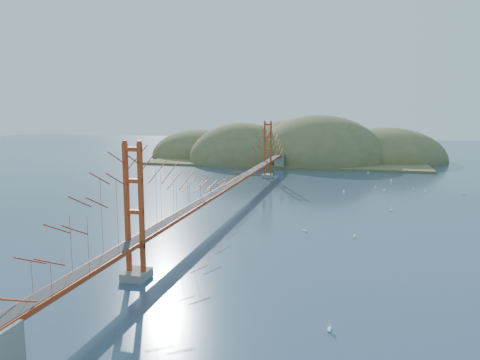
# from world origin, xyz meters

# --- Properties ---
(ground) EXTENTS (320.00, 320.00, 0.00)m
(ground) POSITION_xyz_m (0.00, 0.00, 0.00)
(ground) COLOR #2A3B55
(ground) RESTS_ON ground
(bridge) EXTENTS (2.20, 94.40, 12.00)m
(bridge) POSITION_xyz_m (0.00, 0.18, 7.01)
(bridge) COLOR gray
(bridge) RESTS_ON ground
(far_headlands) EXTENTS (84.00, 58.00, 25.00)m
(far_headlands) POSITION_xyz_m (2.21, 68.52, 0.00)
(far_headlands) COLOR olive
(far_headlands) RESTS_ON ground
(sailboat_0) EXTENTS (0.48, 0.53, 0.60)m
(sailboat_0) POSITION_xyz_m (17.90, -11.97, 0.14)
(sailboat_0) COLOR white
(sailboat_0) RESTS_ON ground
(sailboat_16) EXTENTS (0.51, 0.49, 0.57)m
(sailboat_16) POSITION_xyz_m (21.33, 22.42, 0.14)
(sailboat_16) COLOR white
(sailboat_16) RESTS_ON ground
(sailboat_14) EXTENTS (0.63, 0.64, 0.72)m
(sailboat_14) POSITION_xyz_m (22.80, 3.06, 0.16)
(sailboat_14) COLOR white
(sailboat_14) RESTS_ON ground
(sailboat_10) EXTENTS (0.45, 0.57, 0.67)m
(sailboat_10) POSITION_xyz_m (16.40, -35.51, 0.15)
(sailboat_10) COLOR white
(sailboat_10) RESTS_ON ground
(sailboat_15) EXTENTS (0.61, 0.61, 0.66)m
(sailboat_15) POSITION_xyz_m (24.64, 30.96, 0.15)
(sailboat_15) COLOR white
(sailboat_15) RESTS_ON ground
(sailboat_7) EXTENTS (0.67, 0.67, 0.71)m
(sailboat_7) POSITION_xyz_m (22.71, 19.31, 0.15)
(sailboat_7) COLOR white
(sailboat_7) RESTS_ON ground
(sailboat_8) EXTENTS (0.56, 0.56, 0.58)m
(sailboat_8) POSITION_xyz_m (27.82, 21.61, 0.14)
(sailboat_8) COLOR white
(sailboat_8) RESTS_ON ground
(sailboat_4) EXTENTS (0.64, 0.64, 0.69)m
(sailboat_4) POSITION_xyz_m (29.56, 20.13, 0.15)
(sailboat_4) COLOR white
(sailboat_4) RESTS_ON ground
(sailboat_17) EXTENTS (0.63, 0.63, 0.70)m
(sailboat_17) POSITION_xyz_m (35.35, 19.13, 0.15)
(sailboat_17) COLOR white
(sailboat_17) RESTS_ON ground
(sailboat_6) EXTENTS (0.63, 0.63, 0.69)m
(sailboat_6) POSITION_xyz_m (12.19, -11.13, 0.15)
(sailboat_6) COLOR white
(sailboat_6) RESTS_ON ground
(sailboat_12) EXTENTS (0.60, 0.58, 0.67)m
(sailboat_12) POSITION_xyz_m (20.50, 41.97, 0.15)
(sailboat_12) COLOR white
(sailboat_12) RESTS_ON ground
(sailboat_1) EXTENTS (0.59, 0.59, 0.65)m
(sailboat_1) POSITION_xyz_m (15.92, 15.97, 0.15)
(sailboat_1) COLOR white
(sailboat_1) RESTS_ON ground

